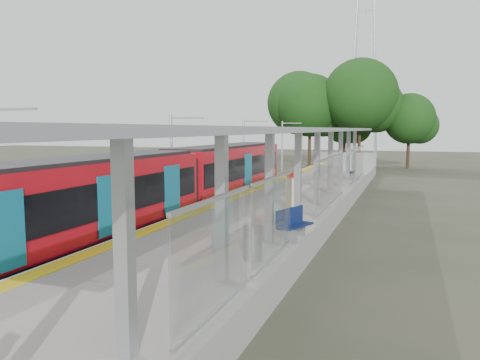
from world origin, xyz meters
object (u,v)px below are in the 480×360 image
bench_far (350,171)px  info_pillar_far (290,194)px  train (174,182)px  bench_mid (293,223)px  litter_bin (253,242)px

bench_far → info_pillar_far: (-0.83, -15.07, 0.22)m
train → bench_mid: bearing=-36.1°
train → bench_mid: size_ratio=17.36×
bench_mid → train: bearing=163.5°
train → litter_bin: train is taller
train → info_pillar_far: 5.70m
train → litter_bin: (6.64, -7.96, -0.54)m
bench_far → bench_mid: bearing=-88.8°
bench_mid → bench_far: bench_mid is taller
train → bench_mid: (7.11, -5.19, -0.50)m
train → bench_mid: 8.82m
bench_far → litter_bin: bearing=-90.2°
bench_mid → litter_bin: (-0.47, -2.76, -0.04)m
info_pillar_far → litter_bin: (0.94, -8.09, -0.23)m
train → bench_far: train is taller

